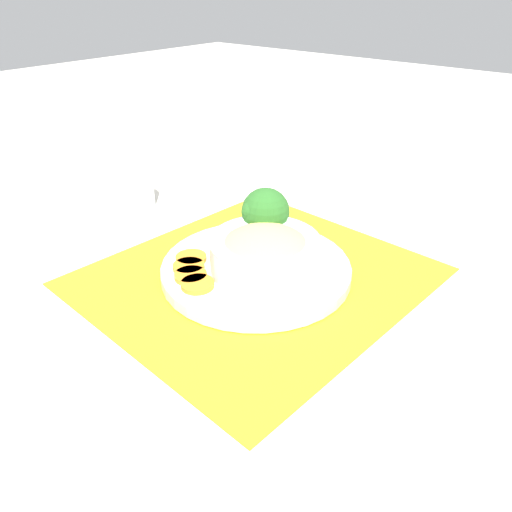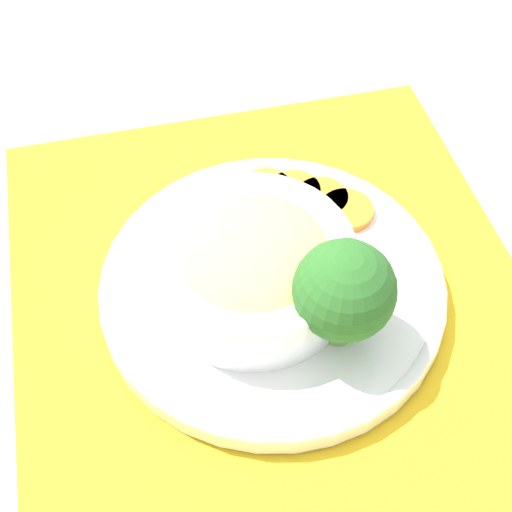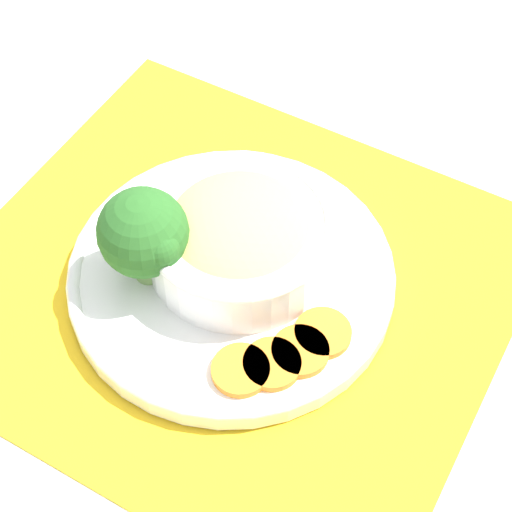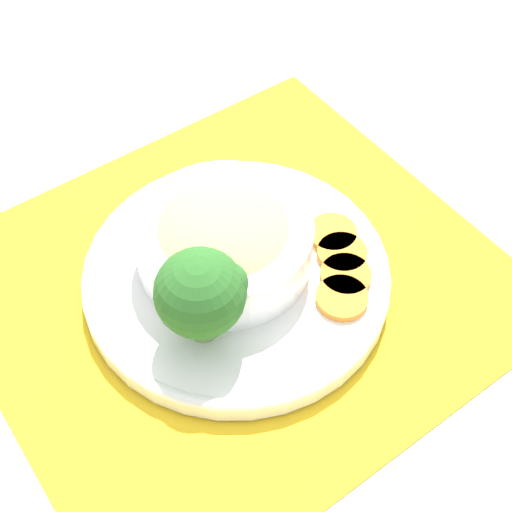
# 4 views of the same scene
# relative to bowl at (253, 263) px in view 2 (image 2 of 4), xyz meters

# --- Properties ---
(ground_plane) EXTENTS (4.00, 4.00, 0.00)m
(ground_plane) POSITION_rel_bowl_xyz_m (-0.00, 0.02, -0.05)
(ground_plane) COLOR beige
(placemat) EXTENTS (0.47, 0.44, 0.00)m
(placemat) POSITION_rel_bowl_xyz_m (-0.00, 0.02, -0.05)
(placemat) COLOR yellow
(placemat) RESTS_ON ground_plane
(plate) EXTENTS (0.27, 0.27, 0.02)m
(plate) POSITION_rel_bowl_xyz_m (-0.00, 0.02, -0.03)
(plate) COLOR white
(plate) RESTS_ON placemat
(bowl) EXTENTS (0.16, 0.16, 0.06)m
(bowl) POSITION_rel_bowl_xyz_m (0.00, 0.00, 0.00)
(bowl) COLOR white
(bowl) RESTS_ON plate
(broccoli_floret) EXTENTS (0.07, 0.07, 0.09)m
(broccoli_floret) POSITION_rel_bowl_xyz_m (0.06, 0.05, 0.02)
(broccoli_floret) COLOR #759E51
(broccoli_floret) RESTS_ON plate
(carrot_slice_near) EXTENTS (0.05, 0.05, 0.01)m
(carrot_slice_near) POSITION_rel_bowl_xyz_m (-0.05, 0.10, -0.03)
(carrot_slice_near) COLOR orange
(carrot_slice_near) RESTS_ON plate
(carrot_slice_middle) EXTENTS (0.05, 0.05, 0.01)m
(carrot_slice_middle) POSITION_rel_bowl_xyz_m (-0.07, 0.08, -0.03)
(carrot_slice_middle) COLOR orange
(carrot_slice_middle) RESTS_ON plate
(carrot_slice_far) EXTENTS (0.05, 0.05, 0.01)m
(carrot_slice_far) POSITION_rel_bowl_xyz_m (-0.08, 0.06, -0.03)
(carrot_slice_far) COLOR orange
(carrot_slice_far) RESTS_ON plate
(carrot_slice_extra) EXTENTS (0.05, 0.05, 0.01)m
(carrot_slice_extra) POSITION_rel_bowl_xyz_m (-0.09, 0.04, -0.03)
(carrot_slice_extra) COLOR orange
(carrot_slice_extra) RESTS_ON plate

